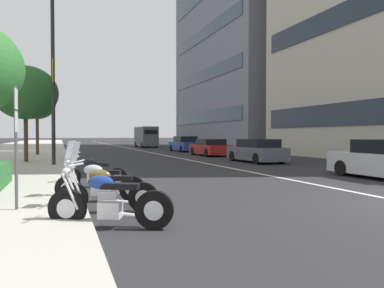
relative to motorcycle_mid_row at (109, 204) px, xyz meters
name	(u,v)px	position (x,y,z in m)	size (l,w,h in m)	color
sidewalk_right_plaza	(9,152)	(29.65, 5.05, -0.35)	(160.00, 9.52, 0.15)	#B2ADA3
lane_centre_stripe	(133,149)	(34.65, -7.01, -0.42)	(110.00, 0.16, 0.01)	silver
motorcycle_mid_row	(109,204)	(0.00, 0.00, 0.00)	(1.09, 2.05, 1.11)	black
motorcycle_by_sign_pole	(106,192)	(1.32, -0.10, 0.01)	(0.82, 2.03, 1.47)	black
motorcycle_far_end_row	(98,184)	(2.65, -0.07, 0.01)	(1.01, 2.08, 1.47)	black
motorcycle_under_tarp	(94,174)	(5.24, -0.18, -0.02)	(1.12, 1.95, 1.08)	black
car_lead_in_lane	(257,151)	(12.59, -10.19, 0.23)	(4.26, 1.97, 1.37)	#4C515B
car_far_down_avenue	(210,148)	(19.74, -10.17, 0.19)	(4.42, 1.91, 1.31)	maroon
car_approaching_light	(185,144)	(27.33, -10.71, 0.26)	(4.66, 2.01, 1.49)	navy
delivery_van_ahead	(146,136)	(41.06, -9.93, 1.00)	(6.23, 2.12, 2.68)	#4C5156
parking_sign_by_curb	(16,132)	(1.50, 1.60, 1.24)	(0.32, 0.06, 2.42)	#47494C
street_lamp_with_banners	(60,59)	(12.87, 0.78, 4.97)	(1.26, 2.36, 8.90)	#232326
street_tree_far_plaza	(25,93)	(15.64, 2.56, 3.52)	(3.47, 3.47, 5.27)	#473323
street_tree_by_lamp_post	(37,104)	(23.10, 2.38, 3.47)	(2.62, 2.62, 4.88)	#473323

